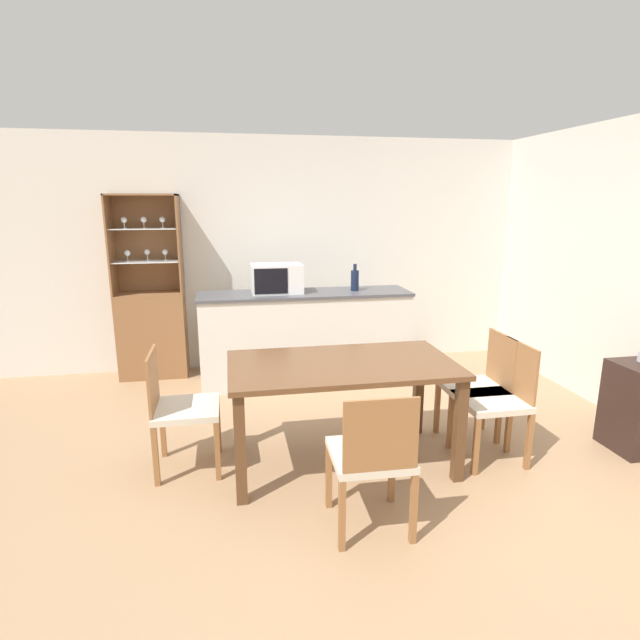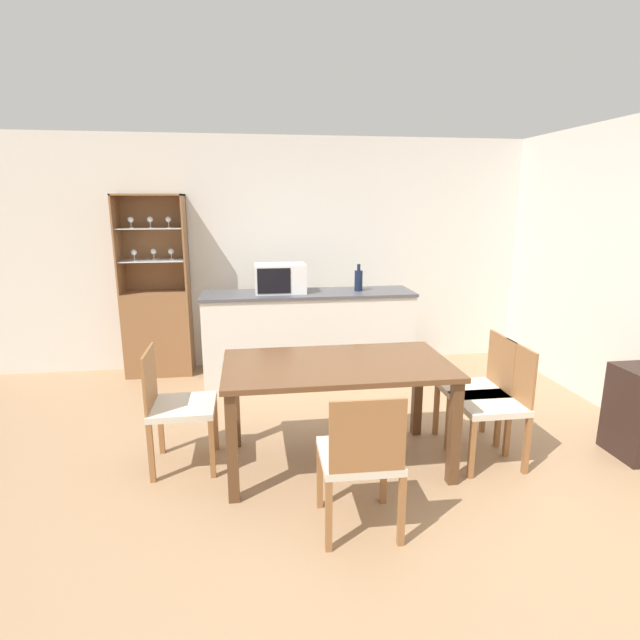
{
  "view_description": "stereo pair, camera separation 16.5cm",
  "coord_description": "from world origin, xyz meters",
  "px_view_note": "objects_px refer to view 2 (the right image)",
  "views": [
    {
      "loc": [
        -0.78,
        -3.01,
        1.85
      ],
      "look_at": [
        -0.03,
        1.07,
        0.86
      ],
      "focal_mm": 28.0,
      "sensor_mm": 36.0,
      "label": 1
    },
    {
      "loc": [
        -0.62,
        -3.04,
        1.85
      ],
      "look_at": [
        -0.03,
        1.07,
        0.86
      ],
      "focal_mm": 28.0,
      "sensor_mm": 36.0,
      "label": 2
    }
  ],
  "objects_px": {
    "dining_chair_side_right_far": "(478,389)",
    "dining_chair_side_right_near": "(494,402)",
    "dining_chair_side_left_far": "(177,406)",
    "display_cabinet": "(158,320)",
    "wine_bottle": "(359,280)",
    "dining_chair_head_near": "(361,458)",
    "microwave": "(280,278)",
    "dining_table": "(337,377)"
  },
  "relations": [
    {
      "from": "dining_chair_side_right_far",
      "to": "dining_chair_side_right_near",
      "type": "distance_m",
      "value": 0.26
    },
    {
      "from": "dining_chair_side_right_far",
      "to": "dining_chair_side_left_far",
      "type": "relative_size",
      "value": 1.0
    },
    {
      "from": "display_cabinet",
      "to": "dining_chair_side_left_far",
      "type": "distance_m",
      "value": 2.14
    },
    {
      "from": "dining_chair_side_left_far",
      "to": "wine_bottle",
      "type": "relative_size",
      "value": 3.14
    },
    {
      "from": "dining_chair_side_right_near",
      "to": "dining_chair_side_right_far",
      "type": "bearing_deg",
      "value": -0.33
    },
    {
      "from": "dining_chair_head_near",
      "to": "wine_bottle",
      "type": "distance_m",
      "value": 2.63
    },
    {
      "from": "microwave",
      "to": "dining_chair_side_right_near",
      "type": "bearing_deg",
      "value": -53.64
    },
    {
      "from": "dining_table",
      "to": "dining_chair_head_near",
      "type": "bearing_deg",
      "value": -90.08
    },
    {
      "from": "dining_chair_head_near",
      "to": "wine_bottle",
      "type": "relative_size",
      "value": 3.14
    },
    {
      "from": "dining_chair_side_right_near",
      "to": "microwave",
      "type": "distance_m",
      "value": 2.44
    },
    {
      "from": "dining_chair_side_right_near",
      "to": "wine_bottle",
      "type": "relative_size",
      "value": 3.14
    },
    {
      "from": "microwave",
      "to": "wine_bottle",
      "type": "bearing_deg",
      "value": -1.95
    },
    {
      "from": "dining_chair_side_right_far",
      "to": "microwave",
      "type": "distance_m",
      "value": 2.24
    },
    {
      "from": "microwave",
      "to": "dining_chair_side_left_far",
      "type": "bearing_deg",
      "value": -117.32
    },
    {
      "from": "dining_table",
      "to": "microwave",
      "type": "height_order",
      "value": "microwave"
    },
    {
      "from": "display_cabinet",
      "to": "dining_chair_head_near",
      "type": "relative_size",
      "value": 2.21
    },
    {
      "from": "display_cabinet",
      "to": "microwave",
      "type": "height_order",
      "value": "display_cabinet"
    },
    {
      "from": "display_cabinet",
      "to": "wine_bottle",
      "type": "distance_m",
      "value": 2.22
    },
    {
      "from": "dining_chair_head_near",
      "to": "dining_chair_side_right_near",
      "type": "bearing_deg",
      "value": 31.01
    },
    {
      "from": "dining_chair_head_near",
      "to": "dining_chair_side_right_far",
      "type": "height_order",
      "value": "same"
    },
    {
      "from": "dining_chair_head_near",
      "to": "dining_chair_side_left_far",
      "type": "height_order",
      "value": "same"
    },
    {
      "from": "dining_chair_side_right_far",
      "to": "dining_chair_side_right_near",
      "type": "bearing_deg",
      "value": -179.0
    },
    {
      "from": "dining_table",
      "to": "dining_chair_side_left_far",
      "type": "height_order",
      "value": "dining_chair_side_left_far"
    },
    {
      "from": "dining_chair_side_right_far",
      "to": "dining_chair_head_near",
      "type": "bearing_deg",
      "value": 129.64
    },
    {
      "from": "display_cabinet",
      "to": "dining_chair_side_right_near",
      "type": "relative_size",
      "value": 2.21
    },
    {
      "from": "dining_chair_head_near",
      "to": "microwave",
      "type": "xyz_separation_m",
      "value": [
        -0.27,
        2.53,
        0.64
      ]
    },
    {
      "from": "microwave",
      "to": "dining_table",
      "type": "bearing_deg",
      "value": -81.15
    },
    {
      "from": "dining_table",
      "to": "microwave",
      "type": "xyz_separation_m",
      "value": [
        -0.27,
        1.77,
        0.44
      ]
    },
    {
      "from": "dining_chair_side_right_far",
      "to": "wine_bottle",
      "type": "xyz_separation_m",
      "value": [
        -0.59,
        1.61,
        0.61
      ]
    },
    {
      "from": "dining_table",
      "to": "dining_chair_side_right_near",
      "type": "bearing_deg",
      "value": -6.59
    },
    {
      "from": "dining_chair_side_left_far",
      "to": "dining_chair_side_right_near",
      "type": "distance_m",
      "value": 2.26
    },
    {
      "from": "wine_bottle",
      "to": "dining_chair_side_right_far",
      "type": "bearing_deg",
      "value": -69.89
    },
    {
      "from": "dining_table",
      "to": "microwave",
      "type": "relative_size",
      "value": 3.09
    },
    {
      "from": "dining_chair_side_right_near",
      "to": "microwave",
      "type": "xyz_separation_m",
      "value": [
        -1.4,
        1.9,
        0.64
      ]
    },
    {
      "from": "wine_bottle",
      "to": "microwave",
      "type": "bearing_deg",
      "value": 178.05
    },
    {
      "from": "dining_chair_head_near",
      "to": "dining_chair_side_right_far",
      "type": "xyz_separation_m",
      "value": [
        1.12,
        0.9,
        0.0
      ]
    },
    {
      "from": "microwave",
      "to": "dining_chair_side_right_far",
      "type": "bearing_deg",
      "value": -49.56
    },
    {
      "from": "dining_chair_head_near",
      "to": "microwave",
      "type": "bearing_deg",
      "value": 97.53
    },
    {
      "from": "dining_chair_side_right_near",
      "to": "wine_bottle",
      "type": "height_order",
      "value": "wine_bottle"
    },
    {
      "from": "dining_chair_side_left_far",
      "to": "microwave",
      "type": "bearing_deg",
      "value": 152.54
    },
    {
      "from": "display_cabinet",
      "to": "dining_chair_head_near",
      "type": "xyz_separation_m",
      "value": [
        1.58,
        -2.99,
        -0.14
      ]
    },
    {
      "from": "display_cabinet",
      "to": "dining_chair_side_right_far",
      "type": "distance_m",
      "value": 3.42
    }
  ]
}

